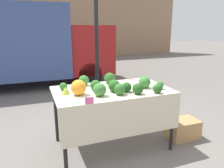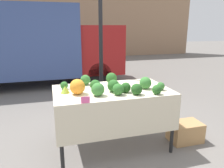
# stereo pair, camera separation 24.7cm
# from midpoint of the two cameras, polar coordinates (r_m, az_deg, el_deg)

# --- Properties ---
(ground_plane) EXTENTS (40.00, 40.00, 0.00)m
(ground_plane) POSITION_cam_midpoint_polar(r_m,az_deg,el_deg) (3.50, -2.10, -15.63)
(ground_plane) COLOR slate
(building_facade) EXTENTS (16.00, 0.60, 5.59)m
(building_facade) POSITION_cam_midpoint_polar(r_m,az_deg,el_deg) (13.13, -17.43, 18.68)
(building_facade) COLOR #9E7A5B
(building_facade) RESTS_ON ground_plane
(tent_pole) EXTENTS (0.07, 0.07, 2.59)m
(tent_pole) POSITION_cam_midpoint_polar(r_m,az_deg,el_deg) (3.94, -5.79, 7.80)
(tent_pole) COLOR black
(tent_pole) RESTS_ON ground_plane
(parked_truck) EXTENTS (4.59, 1.96, 2.38)m
(parked_truck) POSITION_cam_midpoint_polar(r_m,az_deg,el_deg) (7.09, -22.14, 9.67)
(parked_truck) COLOR #384C84
(parked_truck) RESTS_ON ground_plane
(market_table) EXTENTS (1.66, 0.97, 0.89)m
(market_table) POSITION_cam_midpoint_polar(r_m,az_deg,el_deg) (3.11, -1.82, -3.74)
(market_table) COLOR beige
(market_table) RESTS_ON ground_plane
(orange_cauliflower) EXTENTS (0.21, 0.21, 0.21)m
(orange_cauliflower) POSITION_cam_midpoint_polar(r_m,az_deg,el_deg) (2.91, -11.17, -0.93)
(orange_cauliflower) COLOR orange
(orange_cauliflower) RESTS_ON market_table
(romanesco_head) EXTENTS (0.12, 0.12, 0.10)m
(romanesco_head) POSITION_cam_midpoint_polar(r_m,az_deg,el_deg) (3.00, -14.39, -1.70)
(romanesco_head) COLOR #93B238
(romanesco_head) RESTS_ON market_table
(broccoli_head_0) EXTENTS (0.17, 0.17, 0.17)m
(broccoli_head_0) POSITION_cam_midpoint_polar(r_m,az_deg,el_deg) (3.01, -1.77, -0.48)
(broccoli_head_0) COLOR #285B23
(broccoli_head_0) RESTS_ON market_table
(broccoli_head_1) EXTENTS (0.17, 0.17, 0.17)m
(broccoli_head_1) POSITION_cam_midpoint_polar(r_m,az_deg,el_deg) (3.44, -2.66, 1.51)
(broccoli_head_1) COLOR #285B23
(broccoli_head_1) RESTS_ON market_table
(broccoli_head_2) EXTENTS (0.15, 0.15, 0.15)m
(broccoli_head_2) POSITION_cam_midpoint_polar(r_m,az_deg,el_deg) (2.91, 4.36, -1.25)
(broccoli_head_2) COLOR #23511E
(broccoli_head_2) RESTS_ON market_table
(broccoli_head_3) EXTENTS (0.18, 0.18, 0.18)m
(broccoli_head_3) POSITION_cam_midpoint_polar(r_m,az_deg,el_deg) (3.21, 6.37, 0.46)
(broccoli_head_3) COLOR #387533
(broccoli_head_3) RESTS_ON market_table
(broccoli_head_4) EXTENTS (0.13, 0.13, 0.13)m
(broccoli_head_4) POSITION_cam_midpoint_polar(r_m,az_deg,el_deg) (2.99, 9.44, -1.21)
(broccoli_head_4) COLOR #285B23
(broccoli_head_4) RESTS_ON market_table
(broccoli_head_5) EXTENTS (0.15, 0.15, 0.15)m
(broccoli_head_5) POSITION_cam_midpoint_polar(r_m,az_deg,el_deg) (3.07, -6.63, -0.42)
(broccoli_head_5) COLOR #285B23
(broccoli_head_5) RESTS_ON market_table
(broccoli_head_6) EXTENTS (0.14, 0.14, 0.14)m
(broccoli_head_6) POSITION_cam_midpoint_polar(r_m,az_deg,el_deg) (3.00, 1.47, -0.85)
(broccoli_head_6) COLOR #23511E
(broccoli_head_6) RESTS_ON market_table
(broccoli_head_7) EXTENTS (0.12, 0.12, 0.12)m
(broccoli_head_7) POSITION_cam_midpoint_polar(r_m,az_deg,el_deg) (3.19, 10.23, -0.31)
(broccoli_head_7) COLOR #336B2D
(broccoli_head_7) RESTS_ON market_table
(broccoli_head_8) EXTENTS (0.17, 0.17, 0.17)m
(broccoli_head_8) POSITION_cam_midpoint_polar(r_m,az_deg,el_deg) (2.83, -5.73, -1.52)
(broccoli_head_8) COLOR #387533
(broccoli_head_8) RESTS_ON market_table
(broccoli_head_9) EXTENTS (0.16, 0.16, 0.16)m
(broccoli_head_9) POSITION_cam_midpoint_polar(r_m,az_deg,el_deg) (3.38, -9.46, 0.91)
(broccoli_head_9) COLOR #336B2D
(broccoli_head_9) RESTS_ON market_table
(broccoli_head_10) EXTENTS (0.11, 0.11, 0.11)m
(broccoli_head_10) POSITION_cam_midpoint_polar(r_m,az_deg,el_deg) (3.19, -14.77, -0.64)
(broccoli_head_10) COLOR #2D6628
(broccoli_head_10) RESTS_ON market_table
(broccoli_head_11) EXTENTS (0.15, 0.15, 0.15)m
(broccoli_head_11) POSITION_cam_midpoint_polar(r_m,az_deg,el_deg) (2.87, -0.43, -1.39)
(broccoli_head_11) COLOR #2D6628
(broccoli_head_11) RESTS_ON market_table
(price_sign) EXTENTS (0.11, 0.01, 0.08)m
(price_sign) POSITION_cam_midpoint_polar(r_m,az_deg,el_deg) (2.58, -8.69, -4.34)
(price_sign) COLOR #F45B9E
(price_sign) RESTS_ON market_table
(produce_crate) EXTENTS (0.49, 0.35, 0.31)m
(produce_crate) POSITION_cam_midpoint_polar(r_m,az_deg,el_deg) (3.76, 16.10, -11.26)
(produce_crate) COLOR tan
(produce_crate) RESTS_ON ground_plane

